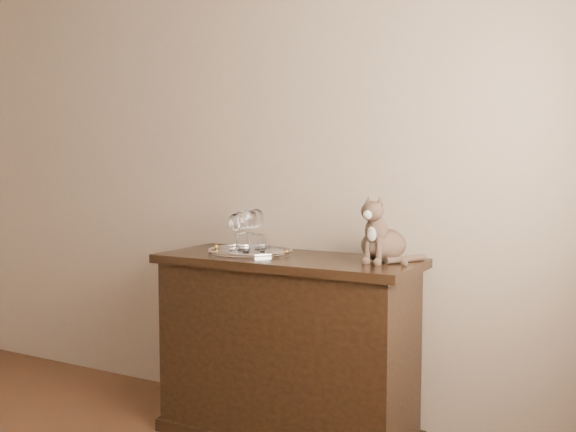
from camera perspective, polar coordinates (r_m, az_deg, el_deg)
name	(u,v)px	position (r m, az deg, el deg)	size (l,w,h in m)	color
wall_back	(217,149)	(3.48, -6.31, 5.90)	(4.00, 0.10, 2.70)	#BFAA8F
sideboard	(288,348)	(3.01, -0.04, -11.64)	(1.20, 0.50, 0.85)	black
tray	(250,252)	(3.05, -3.36, -3.21)	(0.40, 0.40, 0.01)	silver
wine_glass_a	(242,230)	(3.11, -4.14, -1.24)	(0.07, 0.07, 0.19)	white
wine_glass_b	(256,229)	(3.13, -2.83, -1.14)	(0.07, 0.07, 0.20)	silver
wine_glass_c	(235,232)	(3.07, -4.70, -1.43)	(0.07, 0.07, 0.18)	silver
wine_glass_d	(249,230)	(3.04, -3.49, -1.22)	(0.08, 0.08, 0.20)	white
tumbler_a	(257,244)	(2.93, -2.74, -2.54)	(0.08, 0.08, 0.09)	white
tumbler_b	(245,243)	(2.98, -3.83, -2.42)	(0.08, 0.08, 0.09)	white
cat	(384,228)	(2.79, 8.51, -1.09)	(0.29, 0.27, 0.29)	brown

